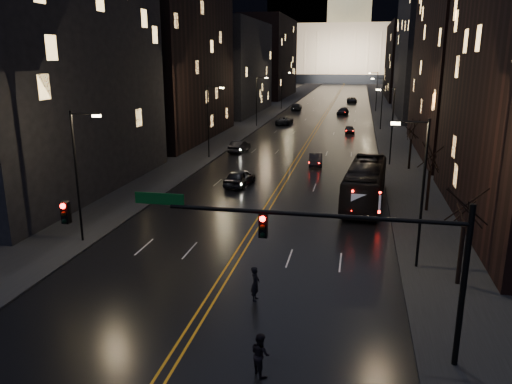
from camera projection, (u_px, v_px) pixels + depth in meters
The scene contains 36 objects.
ground at pixel (187, 337), 22.71m from camera, with size 900.00×900.00×0.00m, color black.
road at pixel (334, 100), 145.61m from camera, with size 20.00×320.00×0.02m, color black.
sidewalk_left at pixel (287, 99), 148.30m from camera, with size 8.00×320.00×0.16m, color black.
sidewalk_right at pixel (383, 101), 142.90m from camera, with size 8.00×320.00×0.16m, color black.
center_line at pixel (334, 100), 145.61m from camera, with size 0.62×320.00×0.01m, color orange.
building_left_near at pixel (41, 72), 44.67m from camera, with size 12.00×28.00×22.00m, color black.
building_left_mid at pixel (169, 45), 74.14m from camera, with size 12.00×30.00×28.00m, color black.
building_left_far at pixel (232, 67), 111.12m from camera, with size 12.00×34.00×20.00m, color black.
building_left_dist at pixel (270, 58), 155.97m from camera, with size 12.00×40.00×24.00m, color black.
building_right_tall at pixel (480, 0), 60.94m from camera, with size 12.00×30.00×38.00m, color black.
building_right_mid at pixel (431, 53), 102.23m from camera, with size 12.00×34.00×26.00m, color black.
building_right_dist at pixel (409, 61), 148.13m from camera, with size 12.00×40.00×22.00m, color black.
capitol at pixel (348, 47), 254.57m from camera, with size 90.00×50.00×58.50m.
traffic_signal at pixel (321, 241), 20.22m from camera, with size 17.29×0.45×7.00m.
streetlamp_right_near at pixel (420, 187), 28.74m from camera, with size 2.13×0.25×9.00m.
streetlamp_left_near at pixel (79, 170), 32.91m from camera, with size 2.13×0.25×9.00m.
streetlamp_right_mid at pixel (391, 122), 57.10m from camera, with size 2.13×0.25×9.00m.
streetlamp_left_mid at pixel (209, 118), 61.28m from camera, with size 2.13×0.25×9.00m.
streetlamp_right_far at pixel (381, 100), 85.47m from camera, with size 2.13×0.25×9.00m.
streetlamp_left_far at pixel (257, 98), 89.64m from camera, with size 2.13×0.25×9.00m.
streetlamp_right_dist at pixel (376, 89), 113.83m from camera, with size 2.13×0.25×9.00m.
streetlamp_left_dist at pixel (282, 88), 118.00m from camera, with size 2.13×0.25×9.00m.
tree_right_near at pixel (466, 208), 26.57m from camera, with size 2.40×2.40×6.65m.
tree_right_mid at pixel (431, 158), 39.81m from camera, with size 2.40×2.40×6.65m.
tree_right_far at pixel (412, 130), 54.94m from camera, with size 2.40×2.40×6.65m.
bus at pixel (365, 184), 43.03m from camera, with size 2.93×12.50×3.48m, color black.
oncoming_car_a at pixel (240, 177), 49.08m from camera, with size 1.98×4.91×1.67m, color black.
oncoming_car_b at pixel (239, 146), 66.44m from camera, with size 1.64×4.70×1.55m, color black.
oncoming_car_c at pixel (285, 120), 93.57m from camera, with size 2.52×5.46×1.52m, color black.
oncoming_car_d at pixel (297, 107), 118.58m from camera, with size 2.31×5.69×1.65m, color black.
receding_car_a at pixel (316, 160), 58.25m from camera, with size 1.52×4.36×1.44m, color black.
receding_car_b at pixel (350, 130), 82.67m from camera, with size 1.55×3.85×1.31m, color black.
receding_car_c at pixel (343, 111), 109.14m from camera, with size 2.10×5.16×1.50m, color black.
receding_car_d at pixel (352, 100), 137.60m from camera, with size 2.59×5.62×1.56m, color black.
pedestrian_a at pixel (255, 284), 25.89m from camera, with size 0.68×0.45×1.88m, color black.
pedestrian_b at pixel (260, 354), 19.85m from camera, with size 0.87×0.48×1.80m, color black.
Camera 1 is at (7.10, -19.14, 12.34)m, focal length 35.00 mm.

